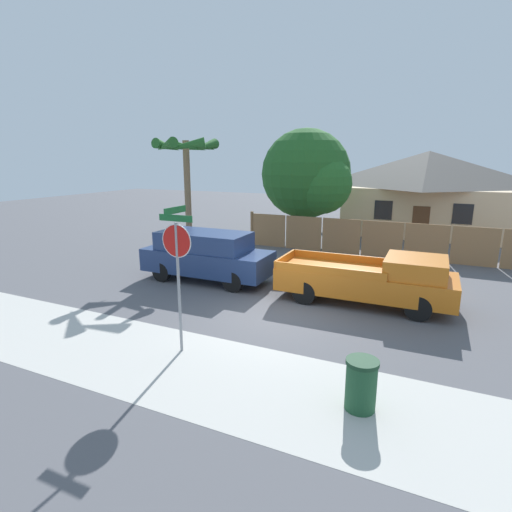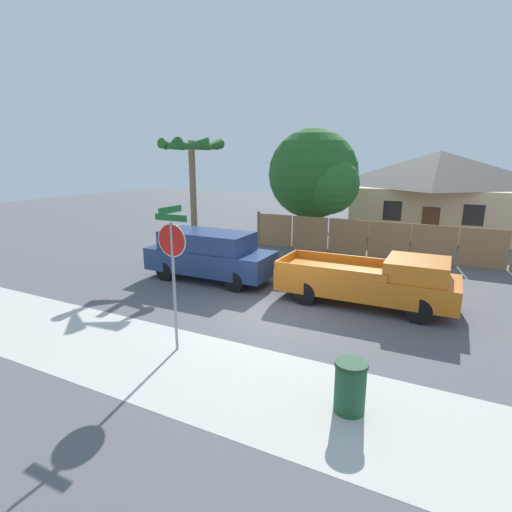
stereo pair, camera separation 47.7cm
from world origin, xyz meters
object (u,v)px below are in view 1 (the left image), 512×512
(palm_tree, at_px, (186,157))
(house, at_px, (426,190))
(red_suv, at_px, (206,255))
(stop_sign, at_px, (177,255))
(oak_tree, at_px, (309,176))
(trash_bin, at_px, (361,384))
(orange_pickup, at_px, (372,279))

(palm_tree, bearing_deg, house, 54.67)
(red_suv, bearing_deg, stop_sign, -65.15)
(house, height_order, palm_tree, palm_tree)
(oak_tree, bearing_deg, trash_bin, -68.59)
(trash_bin, bearing_deg, red_suv, 139.95)
(red_suv, xyz_separation_m, trash_bin, (6.93, -5.82, -0.51))
(house, bearing_deg, red_suv, -114.76)
(red_suv, relative_size, trash_bin, 4.97)
(oak_tree, bearing_deg, house, 50.60)
(palm_tree, bearing_deg, trash_bin, -41.10)
(oak_tree, height_order, red_suv, oak_tree)
(house, bearing_deg, oak_tree, -129.40)
(red_suv, bearing_deg, house, 64.54)
(house, xyz_separation_m, orange_pickup, (-0.83, -15.18, -1.80))
(oak_tree, distance_m, red_suv, 8.86)
(palm_tree, distance_m, trash_bin, 12.84)
(red_suv, height_order, trash_bin, red_suv)
(oak_tree, xyz_separation_m, stop_sign, (1.15, -13.62, -1.27))
(palm_tree, xyz_separation_m, orange_pickup, (8.40, -2.16, -3.84))
(stop_sign, relative_size, trash_bin, 3.53)
(stop_sign, distance_m, trash_bin, 4.83)
(oak_tree, relative_size, red_suv, 1.25)
(house, distance_m, oak_tree, 8.93)
(house, bearing_deg, trash_bin, -90.21)
(palm_tree, distance_m, stop_sign, 9.12)
(palm_tree, xyz_separation_m, stop_sign, (4.75, -7.45, -2.26))
(orange_pickup, xyz_separation_m, stop_sign, (-3.65, -5.29, 1.58))
(oak_tree, xyz_separation_m, trash_bin, (5.55, -14.16, -3.17))
(house, distance_m, stop_sign, 20.95)
(oak_tree, distance_m, stop_sign, 13.72)
(stop_sign, bearing_deg, trash_bin, -7.31)
(palm_tree, xyz_separation_m, trash_bin, (9.15, -7.99, -4.16))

